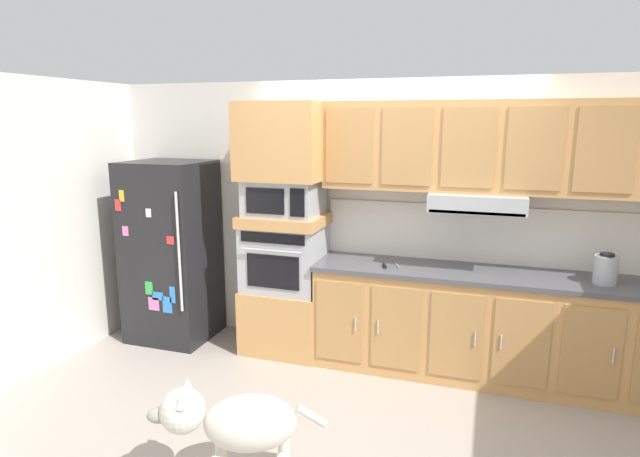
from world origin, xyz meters
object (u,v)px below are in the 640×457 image
microwave (284,197)px  electric_kettle (606,269)px  refrigerator (172,251)px  screwdriver (386,266)px  built_in_oven (285,257)px  dog (234,422)px

microwave → electric_kettle: size_ratio=2.68×
refrigerator → microwave: 1.31m
screwdriver → electric_kettle: 1.67m
refrigerator → electric_kettle: refrigerator is taller
built_in_oven → electric_kettle: size_ratio=2.92×
refrigerator → dog: bearing=-48.4°
microwave → dog: 2.20m
built_in_oven → electric_kettle: built_in_oven is taller
microwave → screwdriver: bearing=-6.7°
refrigerator → microwave: size_ratio=2.73×
built_in_oven → screwdriver: size_ratio=4.46×
electric_kettle → refrigerator: bearing=-179.7°
built_in_oven → screwdriver: (0.97, -0.11, 0.03)m
built_in_oven → refrigerator: bearing=-176.7°
built_in_oven → dog: size_ratio=0.70×
electric_kettle → dog: electric_kettle is taller
electric_kettle → built_in_oven: bearing=179.0°
refrigerator → electric_kettle: (3.81, 0.02, 0.15)m
microwave → electric_kettle: microwave is taller
microwave → dog: (0.43, -1.88, -1.05)m
microwave → dog: size_ratio=0.64×
microwave → screwdriver: microwave is taller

